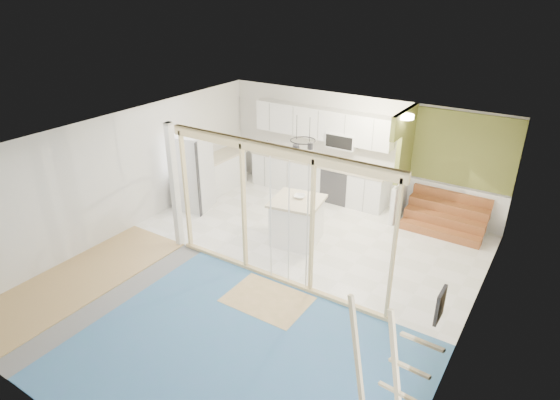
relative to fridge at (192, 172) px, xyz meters
The scene contains 16 objects.
room 3.39m from the fridge, 26.02° to the right, with size 7.01×8.01×2.61m.
floor_overlays 3.52m from the fridge, 24.56° to the right, with size 7.00×8.00×0.03m.
stud_frame 3.20m from the fridge, 28.21° to the right, with size 4.66×0.14×2.60m.
base_cabinets 2.40m from the fridge, 53.08° to the left, with size 4.45×2.24×0.93m.
upper_cabinets 3.33m from the fridge, 46.95° to the left, with size 3.60×0.41×0.85m.
green_partition 5.52m from the fridge, 23.29° to the left, with size 2.25×1.51×2.60m.
pot_rack 2.96m from the fridge, ahead, with size 0.52×0.52×0.72m.
sheathing_panel 7.39m from the fridge, 28.13° to the right, with size 0.02×4.00×2.60m, color tan.
electrical_panel 7.10m from the fridge, 24.02° to the right, with size 0.04×0.30×0.40m, color #35353A.
ceiling_light 4.95m from the fridge, 19.00° to the left, with size 0.32×0.32×0.08m, color #FFEABF.
fridge is the anchor object (origin of this frame).
island 2.95m from the fridge, ahead, with size 1.15×1.15×0.97m.
bowl 2.91m from the fridge, ahead, with size 0.24×0.24×0.06m, color white.
soap_bottle_a 2.33m from the fridge, 74.91° to the left, with size 0.10×0.10×0.27m, color #B2B5C6.
soap_bottle_b 4.33m from the fridge, 30.54° to the left, with size 0.09×0.10×0.21m, color white.
ladder 7.23m from the fridge, 31.24° to the right, with size 1.06×0.17×1.99m.
Camera 1 is at (4.22, -5.97, 4.97)m, focal length 30.00 mm.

